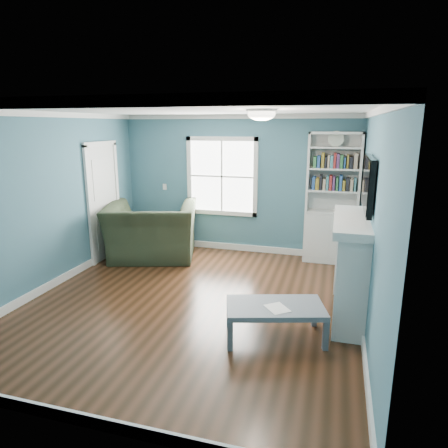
# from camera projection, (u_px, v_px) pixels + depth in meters

# --- Properties ---
(floor) EXTENTS (5.00, 5.00, 0.00)m
(floor) POSITION_uv_depth(u_px,v_px,m) (193.00, 302.00, 5.60)
(floor) COLOR black
(floor) RESTS_ON ground
(room_walls) EXTENTS (5.00, 5.00, 5.00)m
(room_walls) POSITION_uv_depth(u_px,v_px,m) (191.00, 190.00, 5.22)
(room_walls) COLOR #3D6A7D
(room_walls) RESTS_ON ground
(trim) EXTENTS (4.50, 5.00, 2.60)m
(trim) POSITION_uv_depth(u_px,v_px,m) (191.00, 216.00, 5.30)
(trim) COLOR white
(trim) RESTS_ON ground
(window) EXTENTS (1.40, 0.06, 1.50)m
(window) POSITION_uv_depth(u_px,v_px,m) (222.00, 176.00, 7.65)
(window) COLOR white
(window) RESTS_ON room_walls
(bookshelf) EXTENTS (0.90, 0.35, 2.31)m
(bookshelf) POSITION_uv_depth(u_px,v_px,m) (331.00, 212.00, 7.05)
(bookshelf) COLOR silver
(bookshelf) RESTS_ON ground
(fireplace) EXTENTS (0.44, 1.58, 1.30)m
(fireplace) POSITION_uv_depth(u_px,v_px,m) (351.00, 268.00, 5.08)
(fireplace) COLOR black
(fireplace) RESTS_ON ground
(tv) EXTENTS (0.06, 1.10, 0.65)m
(tv) POSITION_uv_depth(u_px,v_px,m) (368.00, 184.00, 4.78)
(tv) COLOR black
(tv) RESTS_ON fireplace
(door) EXTENTS (0.12, 0.98, 2.17)m
(door) POSITION_uv_depth(u_px,v_px,m) (104.00, 201.00, 7.24)
(door) COLOR silver
(door) RESTS_ON ground
(ceiling_fixture) EXTENTS (0.38, 0.38, 0.15)m
(ceiling_fixture) POSITION_uv_depth(u_px,v_px,m) (262.00, 113.00, 4.84)
(ceiling_fixture) COLOR white
(ceiling_fixture) RESTS_ON room_walls
(light_switch) EXTENTS (0.08, 0.01, 0.12)m
(light_switch) POSITION_uv_depth(u_px,v_px,m) (165.00, 187.00, 8.03)
(light_switch) COLOR white
(light_switch) RESTS_ON room_walls
(recliner) EXTENTS (1.80, 1.43, 1.37)m
(recliner) POSITION_uv_depth(u_px,v_px,m) (151.00, 222.00, 7.30)
(recliner) COLOR #212C1C
(recliner) RESTS_ON ground
(coffee_table) EXTENTS (1.23, 0.89, 0.40)m
(coffee_table) POSITION_uv_depth(u_px,v_px,m) (275.00, 309.00, 4.59)
(coffee_table) COLOR #484E56
(coffee_table) RESTS_ON ground
(paper_sheet) EXTENTS (0.34, 0.35, 0.00)m
(paper_sheet) POSITION_uv_depth(u_px,v_px,m) (277.00, 308.00, 4.49)
(paper_sheet) COLOR white
(paper_sheet) RESTS_ON coffee_table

